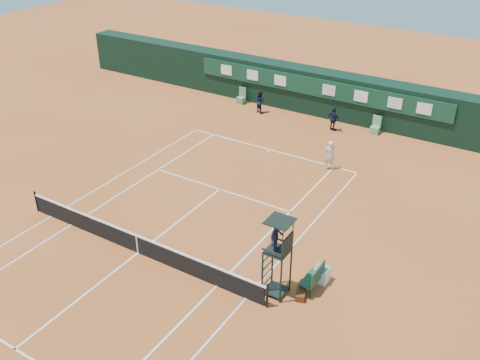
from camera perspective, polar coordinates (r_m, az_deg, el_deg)
name	(u,v)px	position (r m, az deg, el deg)	size (l,w,h in m)	color
ground	(138,253)	(23.83, -10.80, -7.65)	(90.00, 90.00, 0.00)	#B55D2A
court_lines	(138,253)	(23.83, -10.80, -7.63)	(11.05, 23.85, 0.01)	white
tennis_net	(137,243)	(23.54, -10.91, -6.66)	(12.90, 0.10, 1.10)	black
back_wall	(320,92)	(37.22, 8.49, 9.26)	(40.00, 1.65, 3.00)	black
linesman_chair_left	(241,99)	(38.95, 0.13, 8.65)	(0.55, 0.50, 1.15)	#558360
linesman_chair_right	(375,129)	(35.16, 14.21, 5.33)	(0.55, 0.50, 1.15)	#60936C
umpire_chair	(278,242)	(19.95, 4.02, -6.59)	(0.96, 0.95, 3.42)	black
player_bench	(314,277)	(21.44, 7.94, -10.18)	(0.56, 1.20, 1.10)	#1A422A
tennis_bag	(301,293)	(21.32, 6.52, -11.92)	(0.34, 0.78, 0.29)	black
cooler	(322,275)	(22.01, 8.71, -9.94)	(0.57, 0.57, 0.65)	white
tennis_ball	(289,217)	(25.78, 5.27, -3.93)	(0.08, 0.08, 0.08)	yellow
player	(330,155)	(29.97, 9.54, 2.65)	(0.62, 0.41, 1.71)	silver
ball_kid_left	(260,102)	(37.18, 2.15, 8.36)	(0.77, 0.60, 1.57)	black
ball_kid_right	(334,119)	(34.83, 9.95, 6.42)	(0.92, 0.38, 1.57)	black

